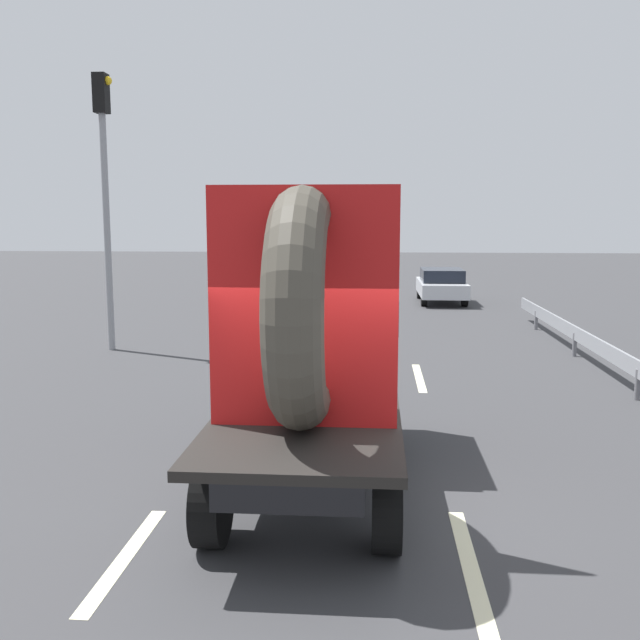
{
  "coord_description": "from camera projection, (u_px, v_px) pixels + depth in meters",
  "views": [
    {
      "loc": [
        0.46,
        -7.33,
        3.18
      ],
      "look_at": [
        -0.25,
        1.73,
        1.86
      ],
      "focal_mm": 39.42,
      "sensor_mm": 36.0,
      "label": 1
    }
  ],
  "objects": [
    {
      "name": "distant_sedan",
      "position": [
        441.0,
        284.0,
        26.79
      ],
      "size": [
        1.7,
        3.96,
        1.29
      ],
      "color": "black",
      "rests_on": "ground_plane"
    },
    {
      "name": "ground_plane",
      "position": [
        331.0,
        510.0,
        7.72
      ],
      "size": [
        120.0,
        120.0,
        0.0
      ],
      "primitive_type": "plane",
      "color": "#38383A"
    },
    {
      "name": "lane_dash_left_far",
      "position": [
        257.0,
        379.0,
        14.04
      ],
      "size": [
        0.16,
        2.28,
        0.01
      ],
      "primitive_type": "cube",
      "rotation": [
        0.0,
        0.0,
        1.57
      ],
      "color": "beige",
      "rests_on": "ground_plane"
    },
    {
      "name": "lane_dash_left_near",
      "position": [
        125.0,
        557.0,
        6.65
      ],
      "size": [
        0.16,
        2.11,
        0.01
      ],
      "primitive_type": "cube",
      "rotation": [
        0.0,
        0.0,
        1.57
      ],
      "color": "beige",
      "rests_on": "ground_plane"
    },
    {
      "name": "traffic_light",
      "position": [
        105.0,
        175.0,
        16.59
      ],
      "size": [
        0.42,
        0.36,
        6.52
      ],
      "color": "gray",
      "rests_on": "ground_plane"
    },
    {
      "name": "lane_dash_right_far",
      "position": [
        419.0,
        377.0,
        14.16
      ],
      "size": [
        0.16,
        2.53,
        0.01
      ],
      "primitive_type": "cube",
      "rotation": [
        0.0,
        0.0,
        1.57
      ],
      "color": "beige",
      "rests_on": "ground_plane"
    },
    {
      "name": "flatbed_truck",
      "position": [
        317.0,
        343.0,
        8.67
      ],
      "size": [
        2.02,
        5.11,
        3.51
      ],
      "color": "black",
      "rests_on": "ground_plane"
    },
    {
      "name": "guardrail",
      "position": [
        603.0,
        350.0,
        14.31
      ],
      "size": [
        0.1,
        15.93,
        0.71
      ],
      "color": "gray",
      "rests_on": "ground_plane"
    },
    {
      "name": "lane_dash_right_near",
      "position": [
        473.0,
        576.0,
        6.3
      ],
      "size": [
        0.16,
        2.75,
        0.01
      ],
      "primitive_type": "cube",
      "rotation": [
        0.0,
        0.0,
        1.57
      ],
      "color": "beige",
      "rests_on": "ground_plane"
    }
  ]
}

